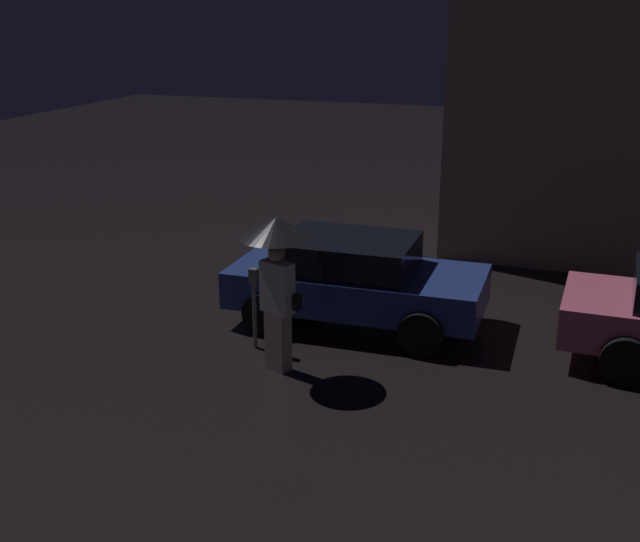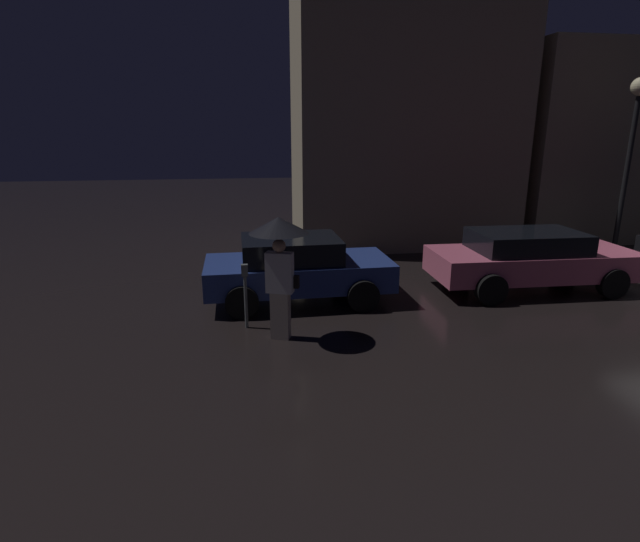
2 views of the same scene
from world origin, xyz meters
TOP-DOWN VIEW (x-y plane):
  - building_facade_left at (-4.78, 6.50)m, footprint 6.79×3.00m
  - building_facade_right at (2.22, 6.50)m, footprint 6.41×3.00m
  - parked_car_blue at (-8.76, 1.30)m, footprint 3.93×2.00m
  - parked_car_pink at (-3.40, 1.25)m, footprint 4.61×1.99m
  - pedestrian_with_umbrella at (-9.26, -0.69)m, footprint 1.01×1.01m
  - parking_meter at (-9.86, -0.12)m, footprint 0.12×0.10m
  - street_lamp_near at (0.71, 3.66)m, footprint 0.49×0.49m

SIDE VIEW (x-z plane):
  - parked_car_pink at x=-3.40m, z-range 0.05..1.41m
  - parked_car_blue at x=-8.76m, z-range 0.04..1.43m
  - parking_meter at x=-9.86m, z-range 0.15..1.37m
  - pedestrian_with_umbrella at x=-9.26m, z-range 0.57..2.74m
  - building_facade_right at x=2.22m, z-range 0.00..6.17m
  - street_lamp_near at x=0.71m, z-range 1.15..6.05m
  - building_facade_left at x=-4.78m, z-range 0.00..8.33m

